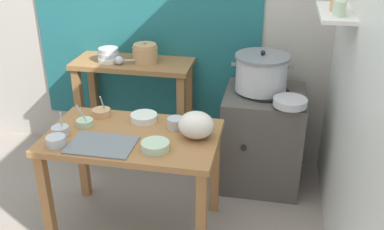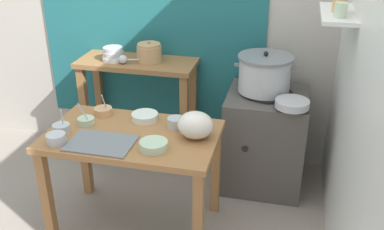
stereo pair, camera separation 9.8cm
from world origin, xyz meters
TOP-DOWN VIEW (x-y plane):
  - ground_plane at (0.00, 0.00)m, footprint 9.00×9.00m
  - wall_back at (0.08, 1.10)m, footprint 4.40×0.12m
  - wall_right at (1.40, 0.20)m, footprint 0.30×3.20m
  - prep_table at (0.06, -0.04)m, footprint 1.10×0.66m
  - back_shelf_table at (-0.21, 0.83)m, footprint 0.96×0.40m
  - stove_block at (0.86, 0.70)m, footprint 0.60×0.61m
  - steamer_pot at (0.82, 0.72)m, footprint 0.45×0.40m
  - clay_pot at (-0.10, 0.83)m, footprint 0.20×0.20m
  - bowl_stack_enamel at (-0.39, 0.79)m, footprint 0.18×0.18m
  - ladle at (-0.28, 0.74)m, footprint 0.25×0.09m
  - serving_tray at (-0.08, -0.21)m, footprint 0.40×0.28m
  - plastic_bag at (0.47, -0.00)m, footprint 0.23×0.20m
  - wide_pan at (1.04, 0.47)m, footprint 0.24×0.24m
  - prep_bowl_0 at (0.26, -0.20)m, footprint 0.17×0.17m
  - prep_bowl_1 at (0.31, 0.10)m, footprint 0.11×0.11m
  - prep_bowl_2 at (-0.38, -0.13)m, footprint 0.11×0.11m
  - prep_bowl_3 at (-0.23, 0.18)m, footprint 0.13×0.13m
  - prep_bowl_4 at (-0.28, 0.02)m, footprint 0.11×0.11m
  - prep_bowl_5 at (0.08, 0.16)m, footprint 0.18×0.18m
  - prep_bowl_6 at (-0.34, -0.27)m, footprint 0.12×0.12m

SIDE VIEW (x-z plane):
  - ground_plane at x=0.00m, z-range 0.00..0.00m
  - stove_block at x=0.86m, z-range -0.01..0.77m
  - prep_table at x=0.06m, z-range 0.25..0.97m
  - back_shelf_table at x=-0.21m, z-range 0.23..1.13m
  - serving_tray at x=-0.08m, z-range 0.72..0.73m
  - prep_bowl_4 at x=-0.28m, z-range 0.67..0.82m
  - prep_bowl_5 at x=0.08m, z-range 0.72..0.77m
  - prep_bowl_0 at x=0.26m, z-range 0.72..0.77m
  - prep_bowl_3 at x=-0.23m, z-range 0.67..0.83m
  - prep_bowl_2 at x=-0.38m, z-range 0.67..0.84m
  - prep_bowl_6 at x=-0.34m, z-range 0.72..0.79m
  - prep_bowl_1 at x=0.31m, z-range 0.72..0.79m
  - wide_pan at x=1.04m, z-range 0.78..0.83m
  - plastic_bag at x=0.47m, z-range 0.72..0.89m
  - steamer_pot at x=0.82m, z-range 0.76..1.07m
  - ladle at x=-0.28m, z-range 0.90..0.97m
  - bowl_stack_enamel at x=-0.39m, z-range 0.90..1.01m
  - clay_pot at x=-0.10m, z-range 0.89..1.06m
  - wall_right at x=1.40m, z-range 0.00..2.60m
  - wall_back at x=0.08m, z-range 0.00..2.60m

